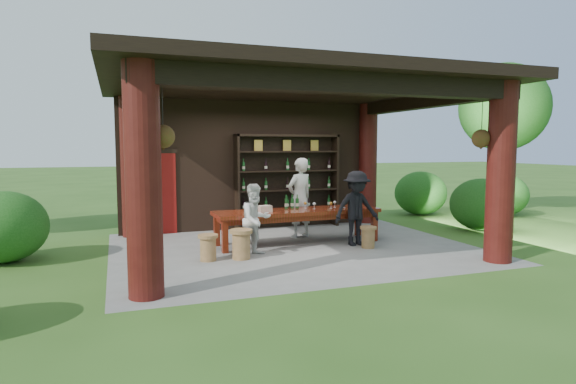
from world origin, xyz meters
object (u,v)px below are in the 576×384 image
object	(u,v)px
stool_far_left	(208,247)
tasting_table	(297,215)
wine_shelf	(288,181)
stool_near_left	(241,243)
guest_man	(357,208)
guest_woman	(255,220)
stool_near_right	(368,237)
host	(300,198)
napkin_basket	(265,209)

from	to	relation	value
stool_far_left	tasting_table	bearing A→B (deg)	23.95
wine_shelf	stool_near_left	world-z (taller)	wine_shelf
wine_shelf	stool_near_left	xyz separation A→B (m)	(-2.03, -3.05, -0.92)
stool_near_left	guest_man	size ratio (longest dim) A/B	0.35
stool_near_left	guest_woman	xyz separation A→B (m)	(0.35, 0.23, 0.41)
tasting_table	stool_near_right	bearing A→B (deg)	-37.64
stool_near_right	guest_woman	bearing A→B (deg)	176.21
wine_shelf	stool_far_left	world-z (taller)	wine_shelf
stool_near_left	stool_near_right	size ratio (longest dim) A/B	1.24
wine_shelf	guest_woman	xyz separation A→B (m)	(-1.68, -2.82, -0.52)
tasting_table	guest_woman	bearing A→B (deg)	-146.20
wine_shelf	stool_far_left	size ratio (longest dim) A/B	5.58
host	guest_man	size ratio (longest dim) A/B	1.16
stool_near_left	napkin_basket	xyz separation A→B (m)	(0.76, 0.89, 0.52)
stool_near_left	stool_near_right	xyz separation A→B (m)	(2.77, 0.07, -0.06)
wine_shelf	guest_woman	distance (m)	3.33
tasting_table	stool_near_right	world-z (taller)	tasting_table
stool_far_left	guest_man	distance (m)	3.34
tasting_table	host	xyz separation A→B (m)	(0.32, 0.69, 0.30)
guest_woman	stool_near_left	bearing A→B (deg)	-166.29
wine_shelf	tasting_table	world-z (taller)	wine_shelf
wine_shelf	guest_man	size ratio (longest dim) A/B	1.72
host	guest_woman	xyz separation A→B (m)	(-1.50, -1.48, -0.23)
host	stool_near_left	bearing A→B (deg)	22.69
wine_shelf	host	xyz separation A→B (m)	(-0.18, -1.34, -0.29)
wine_shelf	guest_man	distance (m)	2.75
tasting_table	host	size ratio (longest dim) A/B	1.98
stool_far_left	wine_shelf	bearing A→B (deg)	48.38
tasting_table	guest_woman	world-z (taller)	guest_woman
stool_near_left	tasting_table	bearing A→B (deg)	33.68
wine_shelf	stool_far_left	bearing A→B (deg)	-131.62
wine_shelf	tasting_table	distance (m)	2.17
tasting_table	stool_near_left	bearing A→B (deg)	-146.32
stool_near_right	host	world-z (taller)	host
stool_near_right	napkin_basket	world-z (taller)	napkin_basket
guest_man	napkin_basket	world-z (taller)	guest_man
tasting_table	stool_far_left	size ratio (longest dim) A/B	7.44
tasting_table	guest_woman	size ratio (longest dim) A/B	2.62
stool_near_right	napkin_basket	distance (m)	2.25
stool_near_left	stool_far_left	size ratio (longest dim) A/B	1.14
tasting_table	host	distance (m)	0.82
wine_shelf	tasting_table	size ratio (longest dim) A/B	0.75
wine_shelf	napkin_basket	bearing A→B (deg)	-120.59
tasting_table	stool_near_left	xyz separation A→B (m)	(-1.53, -1.02, -0.34)
host	guest_woman	size ratio (longest dim) A/B	1.32
stool_near_left	guest_man	distance (m)	2.74
stool_near_right	host	bearing A→B (deg)	119.14
stool_far_left	guest_man	world-z (taller)	guest_man
host	guest_man	xyz separation A→B (m)	(0.81, -1.31, -0.13)
wine_shelf	napkin_basket	world-z (taller)	wine_shelf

